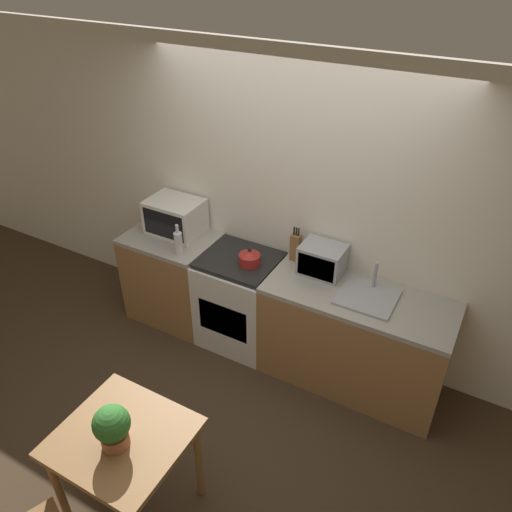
{
  "coord_description": "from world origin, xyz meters",
  "views": [
    {
      "loc": [
        1.51,
        -2.15,
        3.27
      ],
      "look_at": [
        -0.12,
        0.78,
        1.05
      ],
      "focal_mm": 35.0,
      "sensor_mm": 36.0,
      "label": 1
    }
  ],
  "objects": [
    {
      "name": "kettle",
      "position": [
        -0.21,
        0.85,
        0.97
      ],
      "size": [
        0.18,
        0.18,
        0.16
      ],
      "color": "maroon",
      "rests_on": "stove_range"
    },
    {
      "name": "counter_right_run",
      "position": [
        0.74,
        0.88,
        0.45
      ],
      "size": [
        1.48,
        0.62,
        0.9
      ],
      "color": "olive",
      "rests_on": "ground_plane"
    },
    {
      "name": "ground_plane",
      "position": [
        0.0,
        0.0,
        0.0
      ],
      "size": [
        16.0,
        16.0,
        0.0
      ],
      "primitive_type": "plane",
      "color": "#3D2D1E"
    },
    {
      "name": "sink_basin",
      "position": [
        0.8,
        0.89,
        0.92
      ],
      "size": [
        0.43,
        0.41,
        0.24
      ],
      "color": "#999BA0",
      "rests_on": "counter_right_run"
    },
    {
      "name": "dining_table",
      "position": [
        -0.1,
        -0.9,
        0.64
      ],
      "size": [
        0.76,
        0.71,
        0.75
      ],
      "color": "brown",
      "rests_on": "ground_plane"
    },
    {
      "name": "microwave",
      "position": [
        -1.07,
        0.99,
        1.06
      ],
      "size": [
        0.49,
        0.37,
        0.32
      ],
      "color": "silver",
      "rests_on": "counter_left_run"
    },
    {
      "name": "potted_plant",
      "position": [
        -0.08,
        -0.96,
        0.91
      ],
      "size": [
        0.22,
        0.22,
        0.29
      ],
      "color": "#9E5B3D",
      "rests_on": "dining_table"
    },
    {
      "name": "wall_back",
      "position": [
        0.0,
        1.22,
        1.3
      ],
      "size": [
        10.0,
        0.06,
        2.6
      ],
      "color": "silver",
      "rests_on": "ground_plane"
    },
    {
      "name": "bottle",
      "position": [
        -0.83,
        0.7,
        1.01
      ],
      "size": [
        0.07,
        0.07,
        0.28
      ],
      "color": "silver",
      "rests_on": "counter_left_run"
    },
    {
      "name": "stove_range",
      "position": [
        -0.33,
        0.88,
        0.45
      ],
      "size": [
        0.66,
        0.62,
        0.9
      ],
      "color": "silver",
      "rests_on": "ground_plane"
    },
    {
      "name": "counter_left_run",
      "position": [
        -1.07,
        0.88,
        0.45
      ],
      "size": [
        0.82,
        0.62,
        0.9
      ],
      "color": "olive",
      "rests_on": "ground_plane"
    },
    {
      "name": "toaster_oven",
      "position": [
        0.36,
        1.03,
        1.02
      ],
      "size": [
        0.35,
        0.28,
        0.25
      ],
      "color": "#999BA0",
      "rests_on": "counter_right_run"
    },
    {
      "name": "knife_block",
      "position": [
        0.09,
        1.09,
        1.03
      ],
      "size": [
        0.08,
        0.06,
        0.31
      ],
      "color": "brown",
      "rests_on": "counter_right_run"
    }
  ]
}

